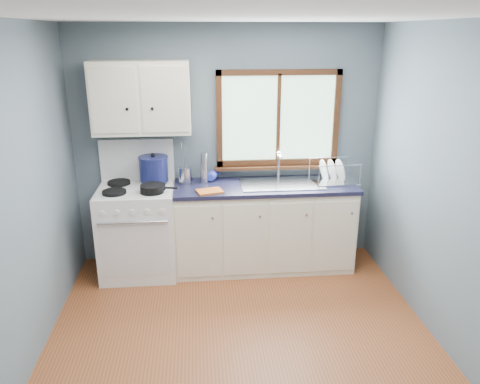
{
  "coord_description": "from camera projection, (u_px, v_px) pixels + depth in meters",
  "views": [
    {
      "loc": [
        -0.32,
        -3.04,
        2.41
      ],
      "look_at": [
        0.05,
        0.9,
        1.05
      ],
      "focal_mm": 35.0,
      "sensor_mm": 36.0,
      "label": 1
    }
  ],
  "objects": [
    {
      "name": "floor",
      "position": [
        244.0,
        356.0,
        3.67
      ],
      "size": [
        3.2,
        3.6,
        0.02
      ],
      "primitive_type": "cube",
      "color": "brown",
      "rests_on": "ground"
    },
    {
      "name": "ceiling",
      "position": [
        246.0,
        14.0,
        2.86
      ],
      "size": [
        3.2,
        3.6,
        0.02
      ],
      "primitive_type": "cube",
      "color": "white",
      "rests_on": "wall_back"
    },
    {
      "name": "wall_back",
      "position": [
        227.0,
        147.0,
        4.97
      ],
      "size": [
        3.2,
        0.02,
        2.5
      ],
      "primitive_type": "cube",
      "color": "slate",
      "rests_on": "ground"
    },
    {
      "name": "wall_left",
      "position": [
        6.0,
        215.0,
        3.12
      ],
      "size": [
        0.02,
        3.6,
        2.5
      ],
      "primitive_type": "cube",
      "color": "slate",
      "rests_on": "ground"
    },
    {
      "name": "wall_right",
      "position": [
        464.0,
        199.0,
        3.41
      ],
      "size": [
        0.02,
        3.6,
        2.5
      ],
      "primitive_type": "cube",
      "color": "slate",
      "rests_on": "ground"
    },
    {
      "name": "gas_range",
      "position": [
        138.0,
        228.0,
        4.82
      ],
      "size": [
        0.76,
        0.69,
        1.36
      ],
      "color": "white",
      "rests_on": "floor"
    },
    {
      "name": "base_cabinets",
      "position": [
        263.0,
        230.0,
        4.97
      ],
      "size": [
        1.85,
        0.6,
        0.88
      ],
      "color": "#F3EACB",
      "rests_on": "floor"
    },
    {
      "name": "countertop",
      "position": [
        264.0,
        186.0,
        4.81
      ],
      "size": [
        1.89,
        0.64,
        0.04
      ],
      "primitive_type": "cube",
      "color": "black",
      "rests_on": "base_cabinets"
    },
    {
      "name": "sink",
      "position": [
        281.0,
        190.0,
        4.84
      ],
      "size": [
        0.84,
        0.46,
        0.44
      ],
      "color": "silver",
      "rests_on": "countertop"
    },
    {
      "name": "window",
      "position": [
        278.0,
        126.0,
        4.91
      ],
      "size": [
        1.36,
        0.1,
        1.03
      ],
      "color": "#9EC6A8",
      "rests_on": "wall_back"
    },
    {
      "name": "upper_cabinets",
      "position": [
        141.0,
        98.0,
        4.54
      ],
      "size": [
        0.95,
        0.35,
        0.7
      ],
      "color": "#F3EACB",
      "rests_on": "wall_back"
    },
    {
      "name": "skillet",
      "position": [
        153.0,
        187.0,
        4.52
      ],
      "size": [
        0.38,
        0.29,
        0.05
      ],
      "rotation": [
        0.0,
        0.0,
        -0.21
      ],
      "color": "black",
      "rests_on": "gas_range"
    },
    {
      "name": "stockpot",
      "position": [
        154.0,
        168.0,
        4.76
      ],
      "size": [
        0.39,
        0.39,
        0.29
      ],
      "rotation": [
        0.0,
        0.0,
        -0.4
      ],
      "color": "#151A4C",
      "rests_on": "gas_range"
    },
    {
      "name": "utensil_crock",
      "position": [
        185.0,
        175.0,
        4.83
      ],
      "size": [
        0.17,
        0.17,
        0.42
      ],
      "rotation": [
        0.0,
        0.0,
        0.36
      ],
      "color": "silver",
      "rests_on": "countertop"
    },
    {
      "name": "thermos",
      "position": [
        204.0,
        168.0,
        4.82
      ],
      "size": [
        0.1,
        0.1,
        0.32
      ],
      "primitive_type": "cylinder",
      "rotation": [
        0.0,
        0.0,
        -0.37
      ],
      "color": "silver",
      "rests_on": "countertop"
    },
    {
      "name": "soap_bottle",
      "position": [
        210.0,
        170.0,
        4.84
      ],
      "size": [
        0.13,
        0.13,
        0.27
      ],
      "primitive_type": "imported",
      "rotation": [
        0.0,
        0.0,
        -0.34
      ],
      "color": "#2C3BB6",
      "rests_on": "countertop"
    },
    {
      "name": "dish_towel",
      "position": [
        210.0,
        191.0,
        4.58
      ],
      "size": [
        0.28,
        0.24,
        0.02
      ],
      "primitive_type": "cube",
      "rotation": [
        0.0,
        0.0,
        0.27
      ],
      "color": "#CA6121",
      "rests_on": "countertop"
    },
    {
      "name": "dish_rack",
      "position": [
        333.0,
        176.0,
        4.88
      ],
      "size": [
        0.48,
        0.38,
        0.24
      ],
      "rotation": [
        0.0,
        0.0,
        0.06
      ],
      "color": "silver",
      "rests_on": "countertop"
    }
  ]
}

